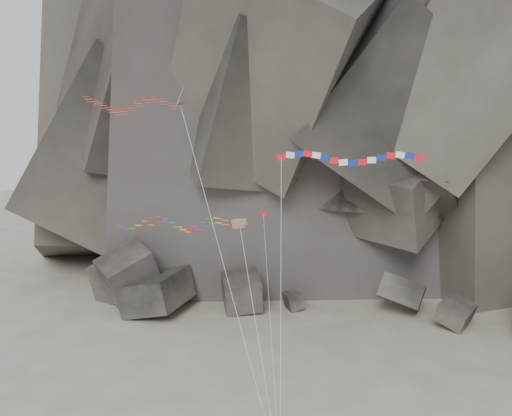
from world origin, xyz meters
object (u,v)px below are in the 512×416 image
(delta_kite, at_px, (125,103))
(parafoil_kite, at_px, (173,223))
(pennant_kite, at_px, (266,267))
(banner_kite, at_px, (348,159))

(delta_kite, relative_size, parafoil_kite, 1.49)
(pennant_kite, bearing_deg, banner_kite, -18.56)
(banner_kite, xyz_separation_m, pennant_kite, (-6.15, -1.45, -8.71))
(delta_kite, height_order, parafoil_kite, delta_kite)
(delta_kite, distance_m, banner_kite, 19.05)
(parafoil_kite, distance_m, pennant_kite, 10.04)
(banner_kite, xyz_separation_m, parafoil_kite, (-15.56, 0.96, -6.16))
(parafoil_kite, height_order, pennant_kite, pennant_kite)
(delta_kite, height_order, banner_kite, delta_kite)
(delta_kite, bearing_deg, pennant_kite, -23.23)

